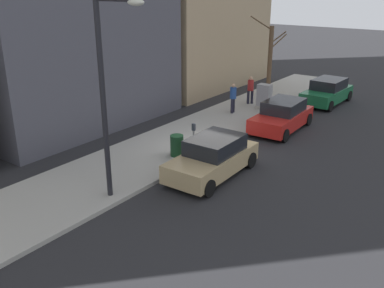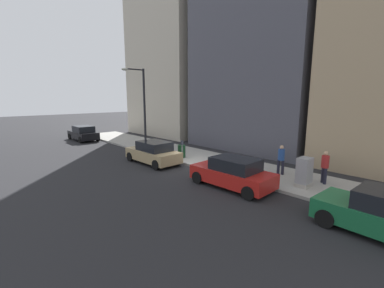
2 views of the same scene
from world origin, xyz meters
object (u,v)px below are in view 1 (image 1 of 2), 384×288
Objects in this scene: parked_car_tan at (213,157)px; bare_tree at (270,59)px; trash_bin at (177,146)px; parking_meter at (194,135)px; parked_car_green at (327,92)px; pedestrian_midblock at (233,96)px; parked_car_red at (282,116)px; streetlamp at (108,86)px; utility_box at (264,97)px; pedestrian_near_meter at (251,88)px.

bare_tree reaches higher than parked_car_tan.
parking_meter is at bearing -127.81° from trash_bin.
trash_bin is at bearing 83.31° from parked_car_green.
bare_tree is (2.16, -11.26, 1.49)m from parking_meter.
parked_car_tan is 0.86× the size of bare_tree.
pedestrian_midblock reaches higher than trash_bin.
streetlamp is at bearing 81.13° from parked_car_red.
parked_car_green is 3.16× the size of parking_meter.
parked_car_green is at bearing -169.67° from bare_tree.
parked_car_red is at bearing -104.66° from parking_meter.
utility_box is at bearing 60.36° from parked_car_green.
pedestrian_midblock is (-0.27, 4.91, -1.38)m from bare_tree.
pedestrian_near_meter is (1.18, -0.50, 0.24)m from utility_box.
streetlamp reaches higher than parking_meter.
bare_tree is at bearing -79.16° from parking_meter.
parked_car_green is 12.98m from parked_car_tan.
parked_car_tan is 8.22m from pedestrian_midblock.
parked_car_green is 0.87× the size of bare_tree.
utility_box is at bearing -43.69° from pedestrian_midblock.
parking_meter is at bearing -177.03° from pedestrian_midblock.
parked_car_green is 4.86m from pedestrian_near_meter.
bare_tree is at bearing -59.26° from parked_car_red.
parked_car_red is 3.44m from utility_box.
parked_car_green reaches higher than parking_meter.
pedestrian_midblock is (1.03, 1.78, 0.24)m from utility_box.
bare_tree reaches higher than parked_car_red.
parked_car_red is at bearing 132.24° from utility_box.
pedestrian_near_meter is at bearing 45.23° from parked_car_green.
trash_bin is at bearing -126.63° from pedestrian_near_meter.
parking_meter is at bearing 73.59° from parked_car_red.
bare_tree reaches higher than pedestrian_midblock.
streetlamp reaches higher than parked_car_red.
trash_bin is 0.54× the size of pedestrian_midblock.
pedestrian_near_meter reaches higher than utility_box.
parking_meter is (1.52, 11.93, 0.24)m from parked_car_green.
parked_car_tan is at bearing 90.12° from parked_car_red.
streetlamp is at bearing 98.25° from bare_tree.
parked_car_green is 1.01× the size of parked_car_tan.
pedestrian_near_meter and pedestrian_midblock have the same top height.
bare_tree is (3.83, -12.31, 1.73)m from parked_car_tan.
utility_box is 0.86× the size of pedestrian_near_meter.
parked_car_tan is 0.65× the size of streetlamp.
trash_bin is (1.91, 6.16, -0.14)m from parked_car_red.
parking_meter is (1.68, -1.05, 0.24)m from parked_car_tan.
parking_meter is (1.46, 5.58, 0.24)m from parked_car_red.
pedestrian_midblock is (2.05, -11.11, -2.93)m from streetlamp.
pedestrian_near_meter is at bearing 92.69° from bare_tree.
utility_box is at bearing -69.24° from pedestrian_near_meter.
parking_meter is 5.66m from streetlamp.
parked_car_green is 12.66m from trash_bin.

